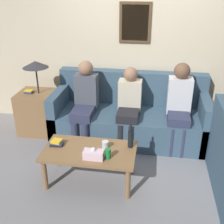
# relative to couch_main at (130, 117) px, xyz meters

# --- Properties ---
(ground_plane) EXTENTS (16.00, 16.00, 0.00)m
(ground_plane) POSITION_rel_couch_main_xyz_m (0.00, -0.56, -0.33)
(ground_plane) COLOR gray
(wall_back) EXTENTS (9.00, 0.08, 2.60)m
(wall_back) POSITION_rel_couch_main_xyz_m (0.00, 0.48, 0.97)
(wall_back) COLOR beige
(wall_back) RESTS_ON ground_plane
(couch_main) EXTENTS (2.35, 0.93, 0.98)m
(couch_main) POSITION_rel_couch_main_xyz_m (0.00, 0.00, 0.00)
(couch_main) COLOR #385166
(couch_main) RESTS_ON ground_plane
(coffee_table) EXTENTS (1.11, 0.60, 0.45)m
(coffee_table) POSITION_rel_couch_main_xyz_m (-0.36, -1.20, 0.06)
(coffee_table) COLOR olive
(coffee_table) RESTS_ON ground_plane
(side_table_with_lamp) EXTENTS (0.54, 0.54, 1.19)m
(side_table_with_lamp) POSITION_rel_couch_main_xyz_m (-1.50, -0.08, 0.07)
(side_table_with_lamp) COLOR olive
(side_table_with_lamp) RESTS_ON ground_plane
(wine_bottle) EXTENTS (0.07, 0.07, 0.30)m
(wine_bottle) POSITION_rel_couch_main_xyz_m (0.11, -1.06, 0.23)
(wine_bottle) COLOR black
(wine_bottle) RESTS_ON coffee_table
(drinking_glass) EXTENTS (0.08, 0.08, 0.09)m
(drinking_glass) POSITION_rel_couch_main_xyz_m (-0.19, -1.13, 0.16)
(drinking_glass) COLOR silver
(drinking_glass) RESTS_ON coffee_table
(book_stack) EXTENTS (0.16, 0.13, 0.07)m
(book_stack) POSITION_rel_couch_main_xyz_m (-0.78, -1.16, 0.15)
(book_stack) COLOR black
(book_stack) RESTS_ON coffee_table
(soda_can) EXTENTS (0.07, 0.07, 0.12)m
(soda_can) POSITION_rel_couch_main_xyz_m (-0.12, -1.33, 0.18)
(soda_can) COLOR #197A38
(soda_can) RESTS_ON coffee_table
(tissue_box) EXTENTS (0.23, 0.12, 0.15)m
(tissue_box) POSITION_rel_couch_main_xyz_m (-0.28, -1.37, 0.17)
(tissue_box) COLOR silver
(tissue_box) RESTS_ON coffee_table
(person_left) EXTENTS (0.34, 0.65, 1.22)m
(person_left) POSITION_rel_couch_main_xyz_m (-0.67, -0.19, 0.33)
(person_left) COLOR #2D334C
(person_left) RESTS_ON ground_plane
(person_middle) EXTENTS (0.34, 0.60, 1.15)m
(person_middle) POSITION_rel_couch_main_xyz_m (-0.00, -0.18, 0.30)
(person_middle) COLOR black
(person_middle) RESTS_ON ground_plane
(person_right) EXTENTS (0.34, 0.58, 1.25)m
(person_right) POSITION_rel_couch_main_xyz_m (0.72, -0.17, 0.36)
(person_right) COLOR #2D334C
(person_right) RESTS_ON ground_plane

